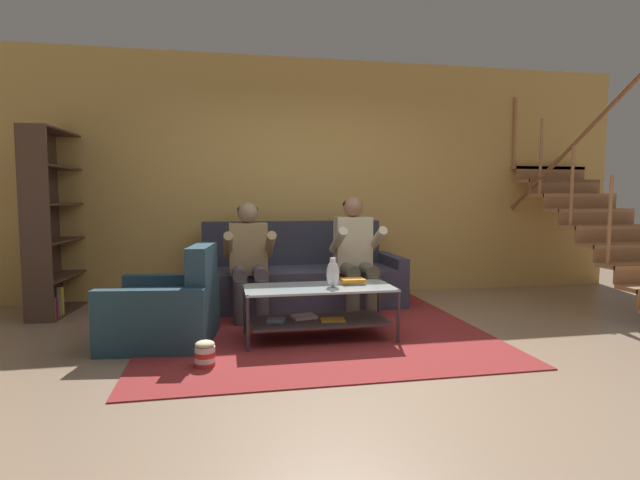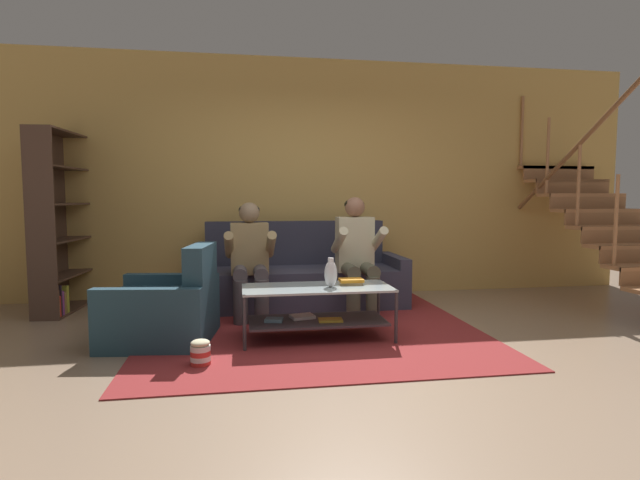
{
  "view_description": "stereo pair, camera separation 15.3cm",
  "coord_description": "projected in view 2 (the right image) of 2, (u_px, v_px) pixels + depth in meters",
  "views": [
    {
      "loc": [
        -1.04,
        -3.69,
        1.22
      ],
      "look_at": [
        -0.12,
        0.95,
        0.81
      ],
      "focal_mm": 28.0,
      "sensor_mm": 36.0,
      "label": 1
    },
    {
      "loc": [
        -0.89,
        -3.72,
        1.22
      ],
      "look_at": [
        -0.12,
        0.95,
        0.81
      ],
      "focal_mm": 28.0,
      "sensor_mm": 36.0,
      "label": 2
    }
  ],
  "objects": [
    {
      "name": "vase",
      "position": [
        331.0,
        273.0,
        4.23
      ],
      "size": [
        0.11,
        0.11,
        0.25
      ],
      "color": "silver",
      "rests_on": "coffee_table"
    },
    {
      "name": "person_seated_right",
      "position": [
        357.0,
        251.0,
        5.19
      ],
      "size": [
        0.5,
        0.58,
        1.22
      ],
      "color": "#5A5945",
      "rests_on": "ground"
    },
    {
      "name": "back_partition",
      "position": [
        310.0,
        179.0,
        6.2
      ],
      "size": [
        8.4,
        0.12,
        2.9
      ],
      "primitive_type": "cube",
      "color": "tan",
      "rests_on": "ground"
    },
    {
      "name": "staircase_run",
      "position": [
        613.0,
        224.0,
        5.52
      ],
      "size": [
        1.01,
        2.58,
        2.55
      ],
      "color": "#B2764B",
      "rests_on": "ground"
    },
    {
      "name": "book_stack",
      "position": [
        351.0,
        282.0,
        4.37
      ],
      "size": [
        0.22,
        0.17,
        0.05
      ],
      "color": "#9C7C4A",
      "rests_on": "coffee_table"
    },
    {
      "name": "bookshelf",
      "position": [
        59.0,
        231.0,
        5.35
      ],
      "size": [
        0.37,
        1.16,
        1.91
      ],
      "color": "#4E362B",
      "rests_on": "ground"
    },
    {
      "name": "area_rug",
      "position": [
        308.0,
        322.0,
        4.86
      ],
      "size": [
        3.0,
        3.33,
        0.01
      ],
      "color": "maroon",
      "rests_on": "ground"
    },
    {
      "name": "person_seated_left",
      "position": [
        250.0,
        255.0,
        5.01
      ],
      "size": [
        0.5,
        0.58,
        1.17
      ],
      "color": "#524B4F",
      "rests_on": "ground"
    },
    {
      "name": "ground",
      "position": [
        355.0,
        353.0,
        3.9
      ],
      "size": [
        16.8,
        16.8,
        0.0
      ],
      "primitive_type": "plane",
      "color": "#977C64"
    },
    {
      "name": "popcorn_tub",
      "position": [
        200.0,
        353.0,
        3.61
      ],
      "size": [
        0.15,
        0.15,
        0.19
      ],
      "color": "red",
      "rests_on": "ground"
    },
    {
      "name": "armchair",
      "position": [
        165.0,
        310.0,
        4.21
      ],
      "size": [
        0.95,
        0.95,
        0.82
      ],
      "color": "#244150",
      "rests_on": "ground"
    },
    {
      "name": "coffee_table",
      "position": [
        316.0,
        304.0,
        4.28
      ],
      "size": [
        1.27,
        0.56,
        0.46
      ],
      "color": "#ADBEBF",
      "rests_on": "ground"
    },
    {
      "name": "couch",
      "position": [
        298.0,
        278.0,
        5.64
      ],
      "size": [
        2.34,
        0.87,
        0.94
      ],
      "color": "#3B3B50",
      "rests_on": "ground"
    }
  ]
}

